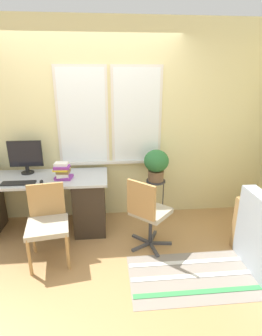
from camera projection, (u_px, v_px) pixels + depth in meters
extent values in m
plane|color=tan|center=(90.00, 241.00, 3.34)|extent=(14.00, 14.00, 0.00)
cube|color=beige|center=(88.00, 126.00, 3.58)|extent=(9.00, 0.06, 2.70)
cube|color=silver|center=(83.00, 117.00, 3.50)|extent=(0.69, 0.02, 1.32)
cube|color=white|center=(83.00, 117.00, 3.49)|extent=(0.62, 0.01, 1.25)
cube|color=silver|center=(137.00, 116.00, 3.56)|extent=(0.69, 0.02, 1.32)
cube|color=white|center=(137.00, 116.00, 3.55)|extent=(0.62, 0.01, 1.25)
cube|color=silver|center=(111.00, 162.00, 3.75)|extent=(1.46, 0.11, 0.04)
cube|color=#B2B7BC|center=(33.00, 179.00, 3.34)|extent=(1.89, 0.65, 0.03)
cube|color=#33281E|center=(90.00, 204.00, 3.53)|extent=(0.40, 0.57, 0.74)
cylinder|color=black|center=(28.00, 172.00, 3.49)|extent=(0.17, 0.17, 0.02)
cylinder|color=black|center=(27.00, 169.00, 3.47)|extent=(0.05, 0.05, 0.09)
cube|color=black|center=(25.00, 154.00, 3.41)|extent=(0.43, 0.02, 0.35)
cube|color=black|center=(25.00, 154.00, 3.40)|extent=(0.41, 0.01, 0.32)
cube|color=black|center=(18.00, 183.00, 3.14)|extent=(0.40, 0.13, 0.02)
ellipsoid|color=black|center=(41.00, 181.00, 3.17)|extent=(0.04, 0.07, 0.03)
cube|color=purple|center=(64.00, 177.00, 3.30)|extent=(0.23, 0.19, 0.04)
cube|color=white|center=(62.00, 175.00, 3.27)|extent=(0.17, 0.16, 0.04)
cube|color=olive|center=(63.00, 171.00, 3.27)|extent=(0.17, 0.16, 0.04)
cube|color=yellow|center=(62.00, 169.00, 3.26)|extent=(0.20, 0.19, 0.02)
cube|color=purple|center=(62.00, 167.00, 3.24)|extent=(0.20, 0.13, 0.04)
cube|color=white|center=(61.00, 164.00, 3.25)|extent=(0.17, 0.14, 0.04)
cylinder|color=#B2844C|center=(29.00, 258.00, 2.71)|extent=(0.04, 0.04, 0.44)
cylinder|color=#B2844C|center=(68.00, 252.00, 2.79)|extent=(0.04, 0.04, 0.44)
cylinder|color=#B2844C|center=(33.00, 237.00, 3.06)|extent=(0.04, 0.04, 0.44)
cylinder|color=#B2844C|center=(67.00, 232.00, 3.15)|extent=(0.04, 0.04, 0.44)
cube|color=#B2A893|center=(48.00, 227.00, 2.85)|extent=(0.50, 0.48, 0.06)
cube|color=#B2844C|center=(46.00, 199.00, 2.98)|extent=(0.40, 0.09, 0.39)
cube|color=#47474C|center=(141.00, 239.00, 3.36)|extent=(0.22, 0.21, 0.03)
cube|color=#47474C|center=(141.00, 247.00, 3.21)|extent=(0.26, 0.16, 0.03)
cube|color=#47474C|center=(154.00, 249.00, 3.16)|extent=(0.09, 0.27, 0.03)
cube|color=#47474C|center=(161.00, 243.00, 3.28)|extent=(0.27, 0.07, 0.03)
cube|color=#47474C|center=(153.00, 237.00, 3.40)|extent=(0.15, 0.26, 0.03)
cylinder|color=#333338|center=(150.00, 228.00, 3.21)|extent=(0.04, 0.04, 0.40)
cube|color=#B2A893|center=(151.00, 211.00, 3.13)|extent=(0.56, 0.55, 0.06)
cube|color=#B2844C|center=(141.00, 200.00, 2.90)|extent=(0.30, 0.28, 0.41)
cylinder|color=#333338|center=(156.00, 181.00, 3.63)|extent=(0.27, 0.27, 0.02)
cylinder|color=#333338|center=(163.00, 201.00, 3.74)|extent=(0.01, 0.01, 0.61)
cylinder|color=#333338|center=(150.00, 198.00, 3.82)|extent=(0.01, 0.01, 0.61)
cylinder|color=#333338|center=(152.00, 205.00, 3.63)|extent=(0.01, 0.01, 0.61)
cylinder|color=brown|center=(156.00, 176.00, 3.60)|extent=(0.21, 0.21, 0.14)
ellipsoid|color=#2D7038|center=(156.00, 161.00, 3.53)|extent=(0.34, 0.34, 0.30)
cube|color=gray|center=(195.00, 276.00, 2.76)|extent=(1.39, 0.76, 0.01)
cube|color=#388E4C|center=(202.00, 292.00, 2.55)|extent=(1.36, 0.06, 0.00)
cube|color=white|center=(195.00, 276.00, 2.75)|extent=(1.36, 0.06, 0.00)
cube|color=white|center=(189.00, 262.00, 2.96)|extent=(1.36, 0.06, 0.00)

